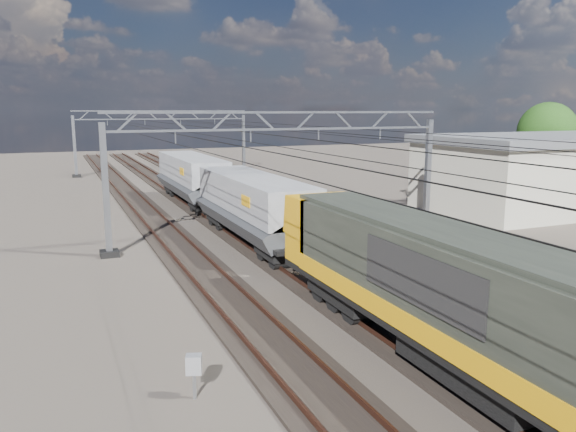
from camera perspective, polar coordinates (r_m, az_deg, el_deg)
name	(u,v)px	position (r m, az deg, el deg)	size (l,w,h in m)	color
ground	(316,256)	(28.05, 2.89, -4.12)	(160.00, 160.00, 0.00)	#2A2420
track_outer_west	(198,268)	(26.08, -9.13, -5.23)	(2.60, 140.00, 0.30)	black
track_loco	(279,259)	(27.25, -0.92, -4.39)	(2.60, 140.00, 0.30)	black
track_inner_east	(352,251)	(28.93, 6.47, -3.56)	(2.60, 140.00, 0.30)	black
track_outer_east	(417,244)	(31.03, 12.94, -2.79)	(2.60, 140.00, 0.30)	black
catenary_gantry_mid	(285,170)	(30.94, -0.26, 4.66)	(19.90, 0.90, 7.11)	gray
catenary_gantry_far	(164,139)	(65.56, -12.52, 7.63)	(19.90, 0.90, 7.11)	gray
overhead_wires	(260,134)	(34.52, -2.84, 8.35)	(12.03, 140.00, 0.53)	black
locomotive	(486,306)	(15.12, 19.43, -8.66)	(2.76, 21.10, 3.62)	black
hopper_wagon_lead	(253,203)	(30.21, -3.57, 1.28)	(3.38, 13.00, 3.25)	black
hopper_wagon_mid	(192,175)	(43.74, -9.74, 4.09)	(3.38, 13.00, 3.25)	black
trackside_cabinet	(194,366)	(14.71, -9.54, -14.78)	(0.47, 0.41, 1.17)	gray
industrial_shed	(551,171)	(45.68, 25.16, 4.13)	(18.60, 10.60, 5.40)	beige
tree_far	(552,134)	(56.89, 25.21, 7.56)	(5.70, 5.30, 7.88)	#3E271C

